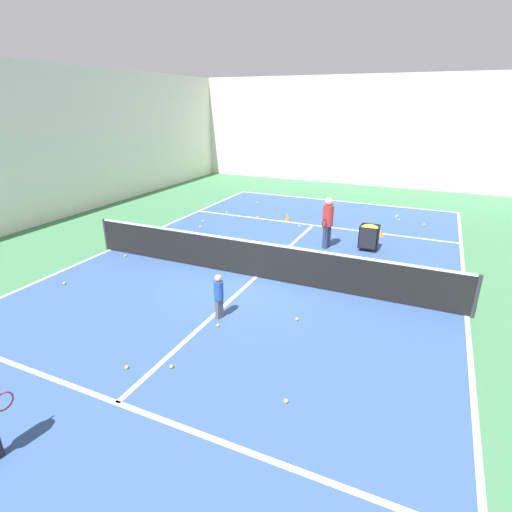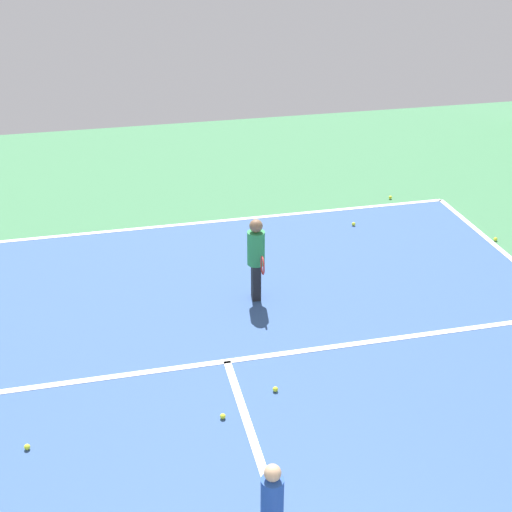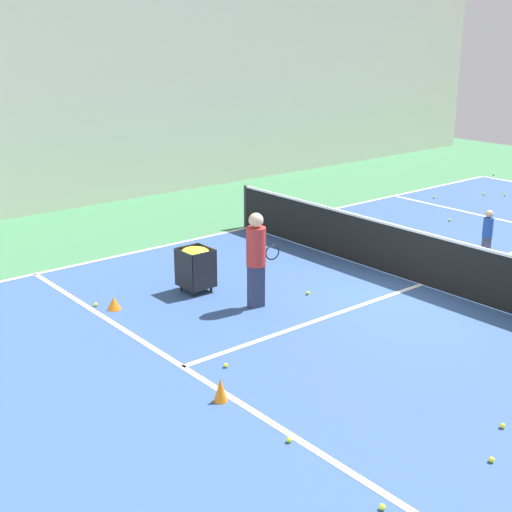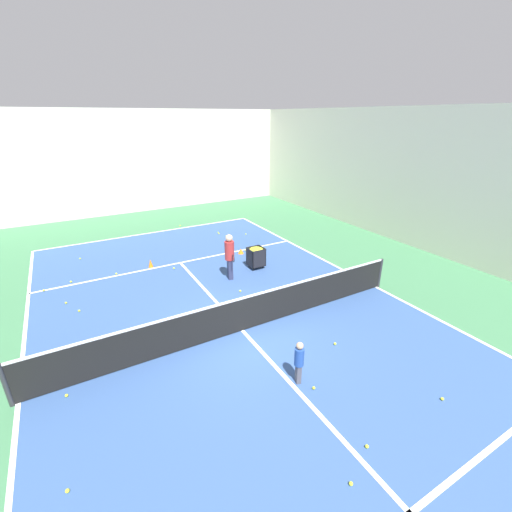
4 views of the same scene
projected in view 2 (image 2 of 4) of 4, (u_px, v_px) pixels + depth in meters
The scene contains 10 objects.
line_baseline_near at pixel (181, 225), 13.50m from camera, with size 10.69×0.10×0.00m, color white.
line_service_near at pixel (227, 361), 9.57m from camera, with size 10.69×0.10×0.00m, color white.
player_near_baseline at pixel (256, 254), 10.71m from camera, with size 0.29×0.60×1.33m.
child_midcourt at pixel (272, 504), 6.55m from camera, with size 0.27×0.27×1.07m.
tennis_ball_7 at pixel (27, 447), 8.05m from camera, with size 0.07×0.07×0.07m, color yellow.
tennis_ball_8 at pixel (275, 389), 8.98m from camera, with size 0.07×0.07×0.07m, color yellow.
tennis_ball_12 at pixel (354, 224), 13.45m from camera, with size 0.07×0.07×0.07m, color yellow.
tennis_ball_13 at pixel (223, 416), 8.52m from camera, with size 0.07×0.07×0.07m, color yellow.
tennis_ball_16 at pixel (495, 239), 12.86m from camera, with size 0.07×0.07×0.07m, color yellow.
tennis_ball_22 at pixel (390, 197), 14.62m from camera, with size 0.07×0.07×0.07m, color yellow.
Camera 2 is at (1.40, 2.22, 5.63)m, focal length 50.00 mm.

